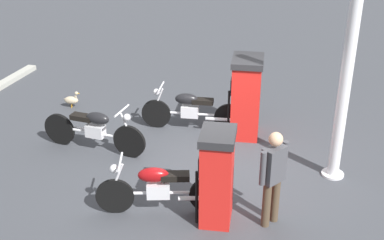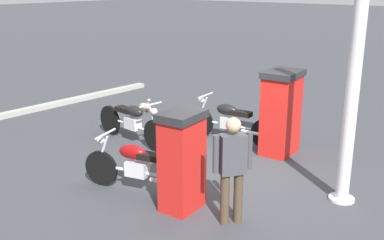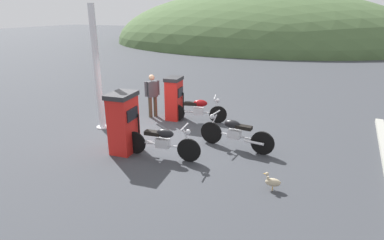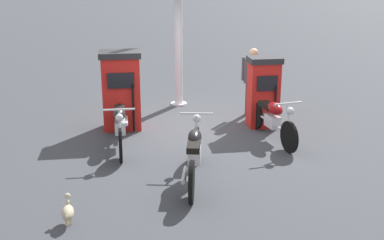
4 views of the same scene
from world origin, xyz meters
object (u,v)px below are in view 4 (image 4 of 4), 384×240
motorcycle_near_pump (120,123)px  motorcycle_extra (194,153)px  fuel_pump_near (121,90)px  attendant_person (253,78)px  canopy_support_pole (178,29)px  motorcycle_far_pump (273,118)px  wandering_duck (68,212)px  fuel_pump_far (263,92)px

motorcycle_near_pump → motorcycle_extra: motorcycle_extra is taller
fuel_pump_near → motorcycle_near_pump: bearing=3.1°
attendant_person → canopy_support_pole: bearing=-119.9°
motorcycle_far_pump → attendant_person: 1.78m
motorcycle_near_pump → motorcycle_far_pump: 2.99m
fuel_pump_near → canopy_support_pole: (-1.78, 1.24, 1.03)m
wandering_duck → motorcycle_near_pump: bearing=171.4°
motorcycle_far_pump → wandering_duck: bearing=-47.0°
fuel_pump_far → motorcycle_extra: size_ratio=0.69×
motorcycle_near_pump → attendant_person: bearing=124.6°
attendant_person → motorcycle_far_pump: bearing=4.3°
fuel_pump_near → motorcycle_far_pump: 3.20m
motorcycle_near_pump → motorcycle_far_pump: bearing=94.5°
fuel_pump_far → motorcycle_far_pump: (0.90, 0.03, -0.31)m
motorcycle_near_pump → motorcycle_extra: size_ratio=0.99×
fuel_pump_near → canopy_support_pole: canopy_support_pole is taller
fuel_pump_near → attendant_person: size_ratio=1.07×
motorcycle_near_pump → attendant_person: attendant_person is taller
fuel_pump_far → motorcycle_far_pump: size_ratio=0.75×
motorcycle_near_pump → motorcycle_extra: 2.06m
motorcycle_far_pump → wandering_duck: (3.20, -3.43, -0.27)m
fuel_pump_far → motorcycle_near_pump: (1.14, -2.95, -0.30)m
motorcycle_far_pump → wandering_duck: 4.70m
canopy_support_pole → wandering_duck: bearing=-15.4°
motorcycle_far_pump → canopy_support_pole: (-2.69, -1.80, 1.41)m
motorcycle_extra → attendant_person: attendant_person is taller
attendant_person → canopy_support_pole: (-0.96, -1.68, 0.99)m
fuel_pump_near → motorcycle_near_pump: size_ratio=0.77×
motorcycle_far_pump → attendant_person: (-1.73, -0.13, 0.42)m
wandering_duck → motorcycle_far_pump: bearing=133.0°
motorcycle_extra → motorcycle_near_pump: bearing=-139.7°
motorcycle_near_pump → wandering_duck: motorcycle_near_pump is taller
motorcycle_near_pump → fuel_pump_far: bearing=111.1°
motorcycle_extra → wandering_duck: bearing=-52.2°
motorcycle_far_pump → motorcycle_extra: motorcycle_extra is taller
fuel_pump_far → wandering_duck: bearing=-39.7°
canopy_support_pole → motorcycle_near_pump: bearing=-21.9°
fuel_pump_far → motorcycle_extra: 3.17m
fuel_pump_far → motorcycle_extra: fuel_pump_far is taller
motorcycle_extra → fuel_pump_near: bearing=-152.7°
motorcycle_near_pump → motorcycle_extra: bearing=40.3°
motorcycle_near_pump → motorcycle_far_pump: motorcycle_near_pump is taller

